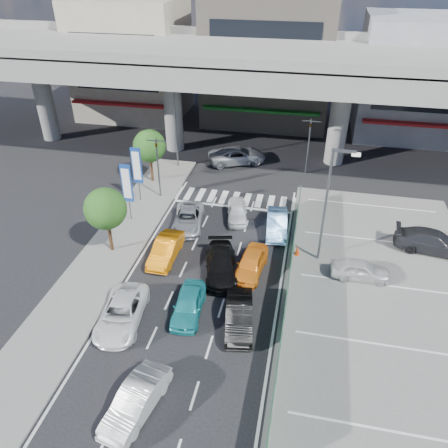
% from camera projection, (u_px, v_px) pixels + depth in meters
% --- Properties ---
extents(ground, '(120.00, 120.00, 0.00)m').
position_uv_depth(ground, '(195.00, 304.00, 25.85)').
color(ground, black).
rests_on(ground, ground).
extents(parking_lot, '(12.00, 28.00, 0.06)m').
position_uv_depth(parking_lot, '(385.00, 307.00, 25.57)').
color(parking_lot, '#5F5F5C').
rests_on(parking_lot, ground).
extents(sidewalk_left, '(4.00, 30.00, 0.12)m').
position_uv_depth(sidewalk_left, '(113.00, 250.00, 30.31)').
color(sidewalk_left, '#5F5F5C').
rests_on(sidewalk_left, ground).
extents(fence_run, '(0.16, 22.00, 1.80)m').
position_uv_depth(fence_run, '(287.00, 294.00, 25.26)').
color(fence_run, '#1B512E').
rests_on(fence_run, ground).
extents(expressway, '(64.00, 14.00, 10.75)m').
position_uv_depth(expressway, '(255.00, 65.00, 39.16)').
color(expressway, slate).
rests_on(expressway, ground).
extents(building_west, '(12.00, 10.90, 13.00)m').
position_uv_depth(building_west, '(132.00, 59.00, 51.35)').
color(building_west, gray).
rests_on(building_west, ground).
extents(building_center, '(14.00, 10.90, 15.00)m').
position_uv_depth(building_center, '(269.00, 54.00, 48.87)').
color(building_center, gray).
rests_on(building_center, ground).
extents(building_east, '(12.00, 10.90, 12.00)m').
position_uv_depth(building_east, '(418.00, 78.00, 46.09)').
color(building_east, gray).
rests_on(building_east, ground).
extents(traffic_light_left, '(1.60, 1.24, 5.20)m').
position_uv_depth(traffic_light_left, '(157.00, 153.00, 34.64)').
color(traffic_light_left, '#595B60').
rests_on(traffic_light_left, ground).
extents(traffic_light_right, '(1.60, 1.24, 5.20)m').
position_uv_depth(traffic_light_right, '(310.00, 133.00, 38.37)').
color(traffic_light_right, '#595B60').
rests_on(traffic_light_right, ground).
extents(street_lamp_right, '(1.65, 0.22, 8.00)m').
position_uv_depth(street_lamp_right, '(329.00, 198.00, 26.95)').
color(street_lamp_right, '#595B60').
rests_on(street_lamp_right, ground).
extents(street_lamp_left, '(1.65, 0.22, 8.00)m').
position_uv_depth(street_lamp_left, '(177.00, 118.00, 39.14)').
color(street_lamp_left, '#595B60').
rests_on(street_lamp_left, ground).
extents(signboard_near, '(0.80, 0.14, 4.70)m').
position_uv_depth(signboard_near, '(127.00, 185.00, 31.99)').
color(signboard_near, '#595B60').
rests_on(signboard_near, ground).
extents(signboard_far, '(0.80, 0.14, 4.70)m').
position_uv_depth(signboard_far, '(137.00, 167.00, 34.53)').
color(signboard_far, '#595B60').
rests_on(signboard_far, ground).
extents(tree_near, '(2.80, 2.80, 4.80)m').
position_uv_depth(tree_near, '(105.00, 209.00, 28.50)').
color(tree_near, '#382314').
rests_on(tree_near, ground).
extents(tree_far, '(2.80, 2.80, 4.80)m').
position_uv_depth(tree_far, '(149.00, 146.00, 37.27)').
color(tree_far, '#382314').
rests_on(tree_far, ground).
extents(hatch_white_back_mid, '(2.28, 4.40, 1.38)m').
position_uv_depth(hatch_white_back_mid, '(136.00, 401.00, 19.63)').
color(hatch_white_back_mid, silver).
rests_on(hatch_white_back_mid, ground).
extents(sedan_white_mid_left, '(2.79, 5.06, 1.34)m').
position_uv_depth(sedan_white_mid_left, '(122.00, 313.00, 24.29)').
color(sedan_white_mid_left, white).
rests_on(sedan_white_mid_left, ground).
extents(taxi_teal_mid, '(1.86, 4.02, 1.34)m').
position_uv_depth(taxi_teal_mid, '(188.00, 304.00, 24.88)').
color(taxi_teal_mid, teal).
rests_on(taxi_teal_mid, ground).
extents(hatch_black_mid_right, '(2.14, 4.37, 1.38)m').
position_uv_depth(hatch_black_mid_right, '(239.00, 316.00, 24.07)').
color(hatch_black_mid_right, black).
rests_on(hatch_black_mid_right, ground).
extents(taxi_orange_left, '(1.48, 4.18, 1.37)m').
position_uv_depth(taxi_orange_left, '(166.00, 250.00, 29.28)').
color(taxi_orange_left, orange).
rests_on(taxi_orange_left, ground).
extents(sedan_black_mid, '(2.97, 5.07, 1.38)m').
position_uv_depth(sedan_black_mid, '(221.00, 265.00, 27.89)').
color(sedan_black_mid, black).
rests_on(sedan_black_mid, ground).
extents(taxi_orange_right, '(2.05, 4.18, 1.37)m').
position_uv_depth(taxi_orange_right, '(251.00, 263.00, 28.03)').
color(taxi_orange_right, orange).
rests_on(taxi_orange_right, ground).
extents(wagon_silver_front_left, '(2.77, 4.80, 1.26)m').
position_uv_depth(wagon_silver_front_left, '(188.00, 219.00, 32.66)').
color(wagon_silver_front_left, '#A4A7AC').
rests_on(wagon_silver_front_left, ground).
extents(sedan_white_front_mid, '(2.20, 3.91, 1.26)m').
position_uv_depth(sedan_white_front_mid, '(237.00, 211.00, 33.54)').
color(sedan_white_front_mid, white).
rests_on(sedan_white_front_mid, ground).
extents(kei_truck_front_right, '(1.85, 4.31, 1.38)m').
position_uv_depth(kei_truck_front_right, '(277.00, 224.00, 31.97)').
color(kei_truck_front_right, '#649AD6').
rests_on(kei_truck_front_right, ground).
extents(crossing_wagon_silver, '(6.02, 4.57, 1.52)m').
position_uv_depth(crossing_wagon_silver, '(237.00, 155.00, 42.03)').
color(crossing_wagon_silver, '#B3B5BB').
rests_on(crossing_wagon_silver, ground).
extents(parked_sedan_white, '(3.69, 1.52, 1.25)m').
position_uv_depth(parked_sedan_white, '(360.00, 270.00, 27.49)').
color(parked_sedan_white, silver).
rests_on(parked_sedan_white, parking_lot).
extents(parked_sedan_dgrey, '(5.26, 2.61, 1.47)m').
position_uv_depth(parked_sedan_dgrey, '(433.00, 241.00, 29.89)').
color(parked_sedan_dgrey, '#26272B').
rests_on(parked_sedan_dgrey, parking_lot).
extents(traffic_cone, '(0.41, 0.41, 0.71)m').
position_uv_depth(traffic_cone, '(297.00, 250.00, 29.66)').
color(traffic_cone, '#E43C0C').
rests_on(traffic_cone, parking_lot).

